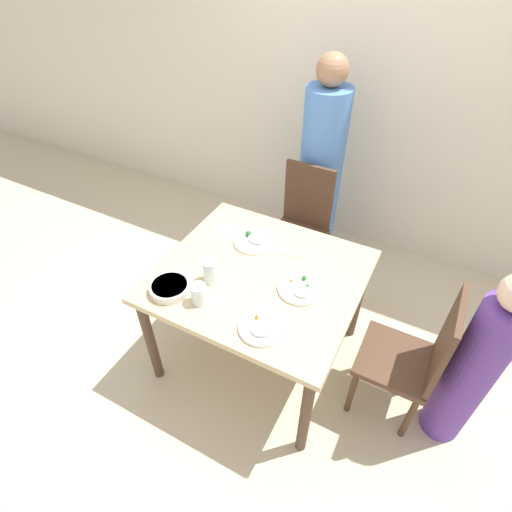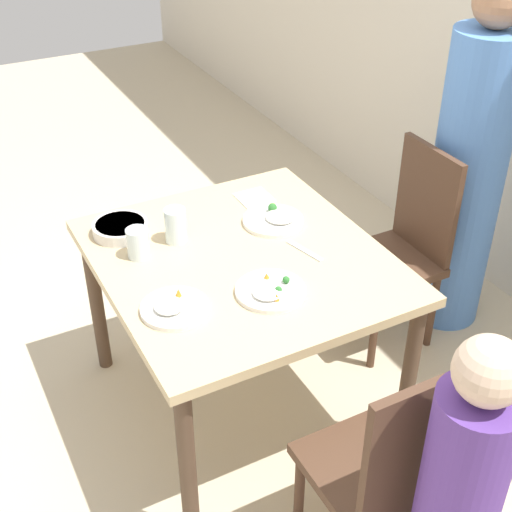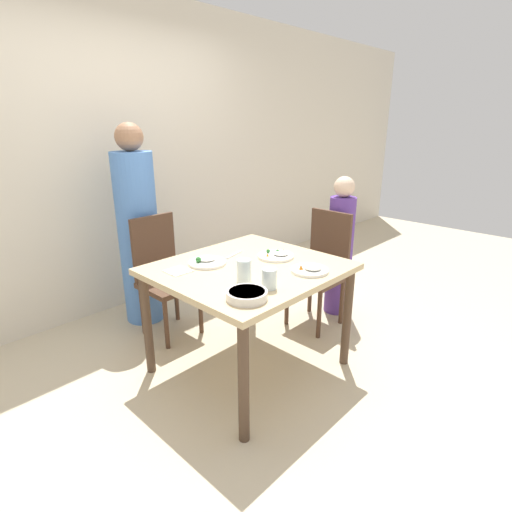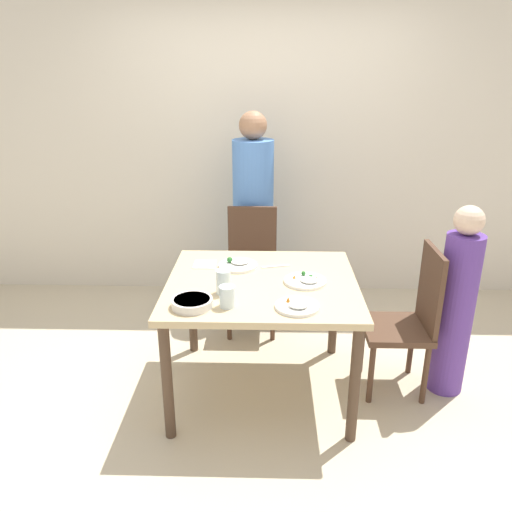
{
  "view_description": "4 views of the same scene",
  "coord_description": "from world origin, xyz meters",
  "px_view_note": "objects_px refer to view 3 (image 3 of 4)",
  "views": [
    {
      "loc": [
        0.75,
        -1.47,
        2.34
      ],
      "look_at": [
        -0.02,
        -0.0,
        0.89
      ],
      "focal_mm": 28.0,
      "sensor_mm": 36.0,
      "label": 1
    },
    {
      "loc": [
        2.01,
        -0.99,
        2.26
      ],
      "look_at": [
        0.06,
        0.03,
        0.79
      ],
      "focal_mm": 50.0,
      "sensor_mm": 36.0,
      "label": 2
    },
    {
      "loc": [
        -1.73,
        -1.71,
        1.66
      ],
      "look_at": [
        0.03,
        -0.04,
        0.83
      ],
      "focal_mm": 28.0,
      "sensor_mm": 36.0,
      "label": 3
    },
    {
      "loc": [
        0.04,
        -2.73,
        1.96
      ],
      "look_at": [
        -0.03,
        -0.09,
        0.96
      ],
      "focal_mm": 35.0,
      "sensor_mm": 36.0,
      "label": 4
    }
  ],
  "objects_px": {
    "chair_adult_spot": "(164,273)",
    "bowl_curry": "(247,295)",
    "chair_child_spot": "(321,266)",
    "glass_water_tall": "(269,279)",
    "person_child": "(340,250)",
    "plate_rice_adult": "(207,262)",
    "person_adult": "(139,234)"
  },
  "relations": [
    {
      "from": "bowl_curry",
      "to": "person_adult",
      "type": "bearing_deg",
      "value": 79.86
    },
    {
      "from": "chair_child_spot",
      "to": "plate_rice_adult",
      "type": "height_order",
      "value": "chair_child_spot"
    },
    {
      "from": "chair_child_spot",
      "to": "bowl_curry",
      "type": "xyz_separation_m",
      "value": [
        -1.28,
        -0.4,
        0.28
      ]
    },
    {
      "from": "person_adult",
      "to": "bowl_curry",
      "type": "xyz_separation_m",
      "value": [
        -0.28,
        -1.54,
        0.02
      ]
    },
    {
      "from": "chair_child_spot",
      "to": "person_child",
      "type": "relative_size",
      "value": 0.78
    },
    {
      "from": "person_child",
      "to": "bowl_curry",
      "type": "bearing_deg",
      "value": -165.71
    },
    {
      "from": "chair_adult_spot",
      "to": "glass_water_tall",
      "type": "relative_size",
      "value": 8.17
    },
    {
      "from": "chair_child_spot",
      "to": "person_child",
      "type": "bearing_deg",
      "value": 90.0
    },
    {
      "from": "chair_adult_spot",
      "to": "bowl_curry",
      "type": "distance_m",
      "value": 1.28
    },
    {
      "from": "person_adult",
      "to": "person_child",
      "type": "bearing_deg",
      "value": -41.87
    },
    {
      "from": "chair_adult_spot",
      "to": "person_child",
      "type": "relative_size",
      "value": 0.78
    },
    {
      "from": "person_adult",
      "to": "person_child",
      "type": "distance_m",
      "value": 1.73
    },
    {
      "from": "chair_adult_spot",
      "to": "chair_child_spot",
      "type": "relative_size",
      "value": 1.0
    },
    {
      "from": "person_adult",
      "to": "glass_water_tall",
      "type": "relative_size",
      "value": 14.08
    },
    {
      "from": "person_child",
      "to": "glass_water_tall",
      "type": "distance_m",
      "value": 1.44
    },
    {
      "from": "plate_rice_adult",
      "to": "glass_water_tall",
      "type": "distance_m",
      "value": 0.58
    },
    {
      "from": "chair_child_spot",
      "to": "person_adult",
      "type": "height_order",
      "value": "person_adult"
    },
    {
      "from": "person_adult",
      "to": "person_child",
      "type": "height_order",
      "value": "person_adult"
    },
    {
      "from": "chair_child_spot",
      "to": "bowl_curry",
      "type": "relative_size",
      "value": 4.35
    },
    {
      "from": "bowl_curry",
      "to": "plate_rice_adult",
      "type": "relative_size",
      "value": 0.89
    },
    {
      "from": "chair_child_spot",
      "to": "glass_water_tall",
      "type": "relative_size",
      "value": 8.17
    },
    {
      "from": "chair_adult_spot",
      "to": "plate_rice_adult",
      "type": "xyz_separation_m",
      "value": [
        -0.07,
        -0.63,
        0.27
      ]
    },
    {
      "from": "chair_adult_spot",
      "to": "person_child",
      "type": "xyz_separation_m",
      "value": [
        1.28,
        -0.82,
        0.08
      ]
    },
    {
      "from": "bowl_curry",
      "to": "glass_water_tall",
      "type": "bearing_deg",
      "value": 2.63
    },
    {
      "from": "plate_rice_adult",
      "to": "chair_adult_spot",
      "type": "bearing_deg",
      "value": 83.97
    },
    {
      "from": "chair_adult_spot",
      "to": "glass_water_tall",
      "type": "xyz_separation_m",
      "value": [
        -0.09,
        -1.21,
        0.32
      ]
    },
    {
      "from": "person_adult",
      "to": "person_child",
      "type": "relative_size",
      "value": 1.35
    },
    {
      "from": "chair_adult_spot",
      "to": "glass_water_tall",
      "type": "height_order",
      "value": "chair_adult_spot"
    },
    {
      "from": "bowl_curry",
      "to": "plate_rice_adult",
      "type": "distance_m",
      "value": 0.62
    },
    {
      "from": "person_child",
      "to": "glass_water_tall",
      "type": "height_order",
      "value": "person_child"
    },
    {
      "from": "chair_adult_spot",
      "to": "chair_child_spot",
      "type": "bearing_deg",
      "value": -39.19
    },
    {
      "from": "chair_child_spot",
      "to": "plate_rice_adult",
      "type": "distance_m",
      "value": 1.12
    }
  ]
}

